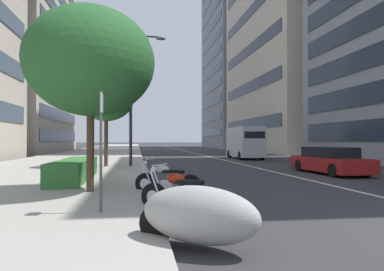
{
  "coord_description": "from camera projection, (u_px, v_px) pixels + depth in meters",
  "views": [
    {
      "loc": [
        -4.92,
        7.05,
        1.68
      ],
      "look_at": [
        16.28,
        3.55,
        1.95
      ],
      "focal_mm": 31.31,
      "sensor_mm": 36.0,
      "label": 1
    }
  ],
  "objects": [
    {
      "name": "sidewalk_right_plaza",
      "position": [
        92.0,
        156.0,
        33.71
      ],
      "size": [
        160.0,
        9.79,
        0.15
      ],
      "primitive_type": "cube",
      "color": "#A39E93",
      "rests_on": "ground"
    },
    {
      "name": "car_lead_in_lane",
      "position": [
        330.0,
        161.0,
        16.51
      ],
      "size": [
        4.64,
        1.95,
        1.31
      ],
      "rotation": [
        0.0,
        0.0,
        0.02
      ],
      "color": "maroon",
      "rests_on": "ground"
    },
    {
      "name": "clipped_hedge_bed",
      "position": [
        75.0,
        170.0,
        12.78
      ],
      "size": [
        5.1,
        1.1,
        0.76
      ],
      "primitive_type": "cube",
      "color": "#337033",
      "rests_on": "sidewalk_right_plaza"
    },
    {
      "name": "motorcycle_nearest_camera",
      "position": [
        182.0,
        195.0,
        7.54
      ],
      "size": [
        1.44,
        1.81,
        1.1
      ],
      "rotation": [
        0.0,
        0.0,
        0.91
      ],
      "color": "black",
      "rests_on": "ground"
    },
    {
      "name": "lane_centre_stripe",
      "position": [
        196.0,
        153.0,
        40.51
      ],
      "size": [
        110.0,
        0.16,
        0.01
      ],
      "primitive_type": "cube",
      "color": "silver",
      "rests_on": "ground"
    },
    {
      "name": "delivery_van_ahead",
      "position": [
        245.0,
        142.0,
        29.58
      ],
      "size": [
        5.78,
        2.27,
        2.77
      ],
      "rotation": [
        0.0,
        0.0,
        -0.04
      ],
      "color": "#B7B7BC",
      "rests_on": "ground"
    },
    {
      "name": "street_tree_far_plaza",
      "position": [
        91.0,
        62.0,
        9.89
      ],
      "size": [
        3.78,
        3.78,
        5.43
      ],
      "color": "#473323",
      "rests_on": "sidewalk_right_plaza"
    },
    {
      "name": "parking_sign_by_curb",
      "position": [
        101.0,
        139.0,
        7.05
      ],
      "size": [
        0.32,
        0.06,
        2.56
      ],
      "color": "#47494C",
      "rests_on": "sidewalk_right_plaza"
    },
    {
      "name": "office_tower_near_left",
      "position": [
        252.0,
        55.0,
        73.05
      ],
      "size": [
        20.51,
        18.63,
        40.54
      ],
      "color": "gray",
      "rests_on": "ground"
    },
    {
      "name": "motorcycle_second_in_row",
      "position": [
        197.0,
        215.0,
        5.09
      ],
      "size": [
        1.83,
        2.03,
        0.98
      ],
      "rotation": [
        0.0,
        0.0,
        0.91
      ],
      "color": "#9E9E99",
      "rests_on": "ground"
    },
    {
      "name": "street_tree_near_plaza_corner",
      "position": [
        106.0,
        98.0,
        19.27
      ],
      "size": [
        3.2,
        3.2,
        5.31
      ],
      "color": "#473323",
      "rests_on": "sidewalk_right_plaza"
    },
    {
      "name": "street_lamp_with_banners",
      "position": [
        136.0,
        86.0,
        19.77
      ],
      "size": [
        1.26,
        2.14,
        7.78
      ],
      "color": "#232326",
      "rests_on": "sidewalk_right_plaza"
    },
    {
      "name": "motorcycle_under_tarp",
      "position": [
        167.0,
        182.0,
        10.03
      ],
      "size": [
        1.1,
        1.92,
        1.1
      ],
      "rotation": [
        0.0,
        0.0,
        1.08
      ],
      "color": "black",
      "rests_on": "ground"
    }
  ]
}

